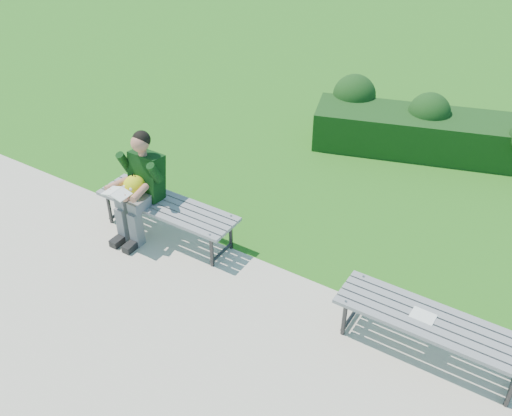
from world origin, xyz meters
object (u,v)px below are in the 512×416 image
at_px(seated_boy, 139,183).
at_px(hedge, 426,127).
at_px(paper_sheet, 423,316).
at_px(bench_left, 167,208).
at_px(bench_right, 433,325).

bearing_deg(seated_boy, hedge, 60.28).
height_order(hedge, paper_sheet, hedge).
bearing_deg(hedge, seated_boy, -119.72).
bearing_deg(bench_left, bench_right, -2.66).
bearing_deg(seated_boy, bench_right, -0.87).
xyz_separation_m(hedge, bench_left, (-1.90, -3.75, 0.04)).
bearing_deg(hedge, bench_left, -116.82).
xyz_separation_m(bench_right, seated_boy, (-3.56, 0.05, 0.30)).
xyz_separation_m(bench_left, bench_right, (3.26, -0.15, 0.00)).
bearing_deg(bench_left, paper_sheet, -2.75).
height_order(seated_boy, paper_sheet, seated_boy).
xyz_separation_m(seated_boy, paper_sheet, (3.46, -0.05, -0.24)).
bearing_deg(paper_sheet, bench_right, -0.00).
distance_m(bench_left, seated_boy, 0.43).
relative_size(hedge, bench_left, 1.97).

